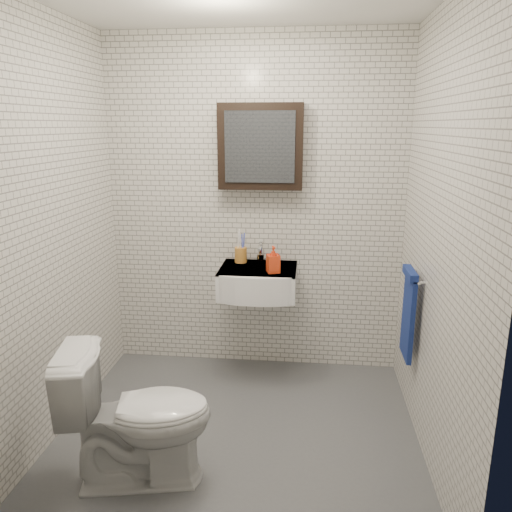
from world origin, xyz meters
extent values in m
cube|color=#4F5357|center=(0.00, 0.00, 0.01)|extent=(2.20, 2.00, 0.01)
cube|color=silver|center=(0.00, 1.00, 1.25)|extent=(2.20, 0.02, 2.50)
cube|color=silver|center=(0.00, -1.00, 1.25)|extent=(2.20, 0.02, 2.50)
cube|color=silver|center=(-1.10, 0.00, 1.25)|extent=(0.02, 2.00, 2.50)
cube|color=silver|center=(1.10, 0.00, 1.25)|extent=(0.02, 2.00, 2.50)
cube|color=white|center=(0.05, 0.78, 0.75)|extent=(0.55, 0.45, 0.20)
cylinder|color=silver|center=(0.05, 0.80, 0.84)|extent=(0.31, 0.31, 0.02)
cylinder|color=silver|center=(0.05, 0.80, 0.85)|extent=(0.04, 0.04, 0.01)
cube|color=white|center=(0.05, 0.78, 0.84)|extent=(0.55, 0.45, 0.01)
cylinder|color=silver|center=(0.05, 0.94, 0.88)|extent=(0.06, 0.06, 0.06)
cylinder|color=silver|center=(0.05, 0.94, 0.94)|extent=(0.03, 0.03, 0.08)
cylinder|color=silver|center=(0.05, 0.88, 0.97)|extent=(0.02, 0.12, 0.02)
cube|color=silver|center=(0.05, 0.97, 0.99)|extent=(0.02, 0.09, 0.01)
cube|color=black|center=(0.05, 0.93, 1.70)|extent=(0.60, 0.14, 0.60)
cube|color=#3F444C|center=(0.05, 0.85, 1.70)|extent=(0.49, 0.01, 0.49)
cylinder|color=silver|center=(1.06, 0.35, 0.95)|extent=(0.02, 0.30, 0.02)
cylinder|color=silver|center=(1.08, 0.48, 0.95)|extent=(0.04, 0.02, 0.02)
cylinder|color=silver|center=(1.08, 0.22, 0.95)|extent=(0.04, 0.02, 0.02)
cube|color=navy|center=(1.05, 0.35, 0.68)|extent=(0.03, 0.26, 0.54)
cube|color=navy|center=(1.04, 0.35, 0.96)|extent=(0.05, 0.26, 0.05)
cylinder|color=#B6792D|center=(-0.10, 0.91, 0.91)|extent=(0.12, 0.12, 0.11)
cylinder|color=white|center=(-0.11, 0.90, 0.98)|extent=(0.02, 0.03, 0.22)
cylinder|color=#4358D6|center=(-0.08, 0.90, 0.97)|extent=(0.02, 0.02, 0.19)
cylinder|color=white|center=(-0.10, 0.92, 0.99)|extent=(0.03, 0.04, 0.23)
cylinder|color=#4358D6|center=(-0.08, 0.92, 0.98)|extent=(0.03, 0.05, 0.20)
imported|color=#F25C19|center=(0.17, 0.67, 0.94)|extent=(0.11, 0.11, 0.19)
imported|color=white|center=(-0.45, -0.44, 0.38)|extent=(0.82, 0.57, 0.77)
camera|label=1|loc=(0.41, -2.67, 1.85)|focal=35.00mm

